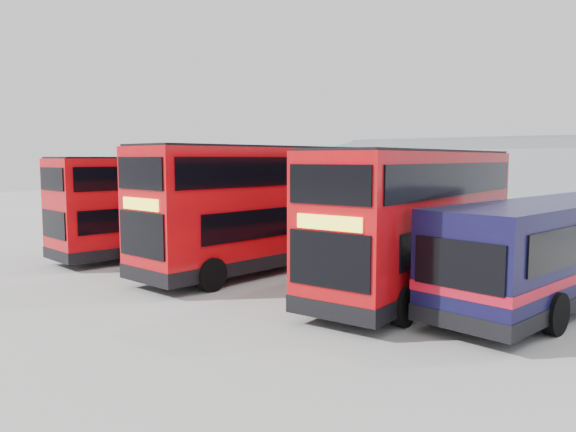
{
  "coord_description": "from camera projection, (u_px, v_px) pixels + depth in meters",
  "views": [
    {
      "loc": [
        15.69,
        -17.6,
        4.5
      ],
      "look_at": [
        1.41,
        0.6,
        2.1
      ],
      "focal_mm": 35.0,
      "sensor_mm": 36.0,
      "label": 1
    }
  ],
  "objects": [
    {
      "name": "ground_plane",
      "position": [
        253.0,
        264.0,
        23.87
      ],
      "size": [
        120.0,
        120.0,
        0.0
      ],
      "primitive_type": "plane",
      "color": "#9C9C97",
      "rests_on": "ground"
    },
    {
      "name": "office_block",
      "position": [
        271.0,
        181.0,
        46.28
      ],
      "size": [
        12.3,
        8.32,
        5.12
      ],
      "color": "navy",
      "rests_on": "ground"
    },
    {
      "name": "maintenance_shed",
      "position": [
        568.0,
        189.0,
        34.33
      ],
      "size": [
        30.5,
        12.0,
        5.89
      ],
      "color": "#969CA4",
      "rests_on": "ground"
    },
    {
      "name": "double_decker_left",
      "position": [
        169.0,
        206.0,
        26.24
      ],
      "size": [
        4.03,
        10.98,
        4.55
      ],
      "rotation": [
        0.0,
        0.0,
        3.0
      ],
      "color": "red",
      "rests_on": "ground"
    },
    {
      "name": "double_decker_centre",
      "position": [
        267.0,
        208.0,
        22.6
      ],
      "size": [
        3.7,
        11.93,
        4.97
      ],
      "rotation": [
        0.0,
        0.0,
        -0.07
      ],
      "color": "red",
      "rests_on": "ground"
    },
    {
      "name": "double_decker_right",
      "position": [
        419.0,
        222.0,
        18.66
      ],
      "size": [
        3.14,
        11.34,
        4.76
      ],
      "rotation": [
        0.0,
        0.0,
        0.03
      ],
      "color": "red",
      "rests_on": "ground"
    },
    {
      "name": "single_decker_blue",
      "position": [
        557.0,
        252.0,
        17.35
      ],
      "size": [
        4.46,
        12.08,
        3.21
      ],
      "rotation": [
        0.0,
        0.0,
        2.99
      ],
      "color": "#0B0E33",
      "rests_on": "ground"
    },
    {
      "name": "panel_van",
      "position": [
        183.0,
        201.0,
        43.72
      ],
      "size": [
        3.11,
        4.97,
        2.03
      ],
      "rotation": [
        0.0,
        0.0,
        -0.29
      ],
      "color": "silver",
      "rests_on": "ground"
    }
  ]
}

